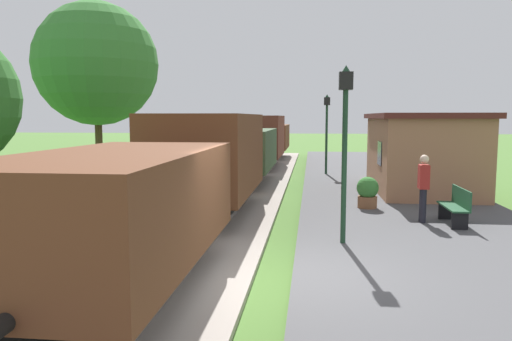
{
  "coord_description": "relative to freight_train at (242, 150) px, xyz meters",
  "views": [
    {
      "loc": [
        0.5,
        -8.03,
        2.89
      ],
      "look_at": [
        -0.85,
        3.74,
        1.6
      ],
      "focal_mm": 34.27,
      "sensor_mm": 36.0,
      "label": 1
    }
  ],
  "objects": [
    {
      "name": "platform_slab",
      "position": [
        5.6,
        -12.16,
        -1.4
      ],
      "size": [
        6.0,
        60.0,
        0.25
      ],
      "primitive_type": "cube",
      "color": "#4C4C4F",
      "rests_on": "ground"
    },
    {
      "name": "person_waiting",
      "position": [
        5.7,
        -7.65,
        -0.34
      ],
      "size": [
        0.26,
        0.39,
        1.71
      ],
      "rotation": [
        0.0,
        0.0,
        3.09
      ],
      "color": "black",
      "rests_on": "platform_slab"
    },
    {
      "name": "station_hut",
      "position": [
        6.8,
        -2.24,
        0.13
      ],
      "size": [
        3.5,
        5.8,
        2.78
      ],
      "color": "#9E6B4C",
      "rests_on": "platform_slab"
    },
    {
      "name": "bench_near_hut",
      "position": [
        6.46,
        -7.82,
        -0.8
      ],
      "size": [
        0.42,
        1.5,
        0.91
      ],
      "color": "#1E4C2D",
      "rests_on": "platform_slab"
    },
    {
      "name": "track_ballast",
      "position": [
        -0.0,
        -12.16,
        -1.47
      ],
      "size": [
        3.8,
        60.0,
        0.12
      ],
      "primitive_type": "cube",
      "color": "#9E9389",
      "rests_on": "ground"
    },
    {
      "name": "freight_train",
      "position": [
        0.0,
        0.0,
        0.0
      ],
      "size": [
        2.5,
        32.6,
        2.72
      ],
      "color": "brown",
      "rests_on": "rail_near"
    },
    {
      "name": "lamp_post_far",
      "position": [
        3.58,
        2.79,
        1.28
      ],
      "size": [
        0.28,
        0.28,
        3.7
      ],
      "color": "#193823",
      "rests_on": "platform_slab"
    },
    {
      "name": "rail_near",
      "position": [
        0.72,
        -12.16,
        -1.34
      ],
      "size": [
        0.07,
        60.0,
        0.14
      ],
      "primitive_type": "cube",
      "color": "slate",
      "rests_on": "track_ballast"
    },
    {
      "name": "potted_planter",
      "position": [
        4.54,
        -5.8,
        -0.8
      ],
      "size": [
        0.64,
        0.64,
        0.92
      ],
      "color": "brown",
      "rests_on": "platform_slab"
    },
    {
      "name": "rail_far",
      "position": [
        -0.72,
        -12.16,
        -1.34
      ],
      "size": [
        0.07,
        60.0,
        0.14
      ],
      "primitive_type": "cube",
      "color": "slate",
      "rests_on": "track_ballast"
    },
    {
      "name": "lamp_post_near",
      "position": [
        3.58,
        -9.95,
        1.28
      ],
      "size": [
        0.28,
        0.28,
        3.7
      ],
      "color": "#193823",
      "rests_on": "platform_slab"
    },
    {
      "name": "ground_plane",
      "position": [
        2.4,
        -12.16,
        -1.53
      ],
      "size": [
        160.0,
        160.0,
        0.0
      ],
      "primitive_type": "plane",
      "color": "#47702D"
    },
    {
      "name": "tree_trackside_far",
      "position": [
        -5.46,
        -1.75,
        3.42
      ],
      "size": [
        4.76,
        4.76,
        7.33
      ],
      "color": "#4C3823",
      "rests_on": "ground"
    }
  ]
}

